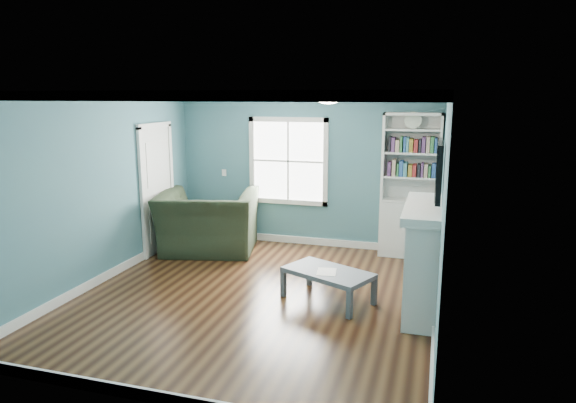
# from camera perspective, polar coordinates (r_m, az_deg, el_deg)

# --- Properties ---
(floor) EXTENTS (5.00, 5.00, 0.00)m
(floor) POSITION_cam_1_polar(r_m,az_deg,el_deg) (6.82, -3.55, -10.39)
(floor) COLOR black
(floor) RESTS_ON ground
(room_walls) EXTENTS (5.00, 5.00, 5.00)m
(room_walls) POSITION_cam_1_polar(r_m,az_deg,el_deg) (6.39, -3.73, 2.86)
(room_walls) COLOR #3F6E7F
(room_walls) RESTS_ON ground
(trim) EXTENTS (4.50, 5.00, 2.60)m
(trim) POSITION_cam_1_polar(r_m,az_deg,el_deg) (6.45, -3.69, -0.17)
(trim) COLOR white
(trim) RESTS_ON ground
(window) EXTENTS (1.40, 0.06, 1.50)m
(window) POSITION_cam_1_polar(r_m,az_deg,el_deg) (8.84, 0.03, 4.50)
(window) COLOR white
(window) RESTS_ON room_walls
(bookshelf) EXTENTS (0.90, 0.35, 2.31)m
(bookshelf) POSITION_cam_1_polar(r_m,az_deg,el_deg) (8.40, 13.33, 0.15)
(bookshelf) COLOR silver
(bookshelf) RESTS_ON ground
(fireplace) EXTENTS (0.44, 1.58, 1.30)m
(fireplace) POSITION_cam_1_polar(r_m,az_deg,el_deg) (6.42, 14.85, -6.16)
(fireplace) COLOR black
(fireplace) RESTS_ON ground
(tv) EXTENTS (0.06, 1.10, 0.65)m
(tv) POSITION_cam_1_polar(r_m,az_deg,el_deg) (6.18, 16.49, 3.44)
(tv) COLOR black
(tv) RESTS_ON fireplace
(door) EXTENTS (0.12, 0.98, 2.17)m
(door) POSITION_cam_1_polar(r_m,az_deg,el_deg) (8.68, -14.33, 1.48)
(door) COLOR silver
(door) RESTS_ON ground
(ceiling_fixture) EXTENTS (0.38, 0.38, 0.15)m
(ceiling_fixture) POSITION_cam_1_polar(r_m,az_deg,el_deg) (6.16, 4.53, 11.55)
(ceiling_fixture) COLOR white
(ceiling_fixture) RESTS_ON room_walls
(light_switch) EXTENTS (0.08, 0.01, 0.12)m
(light_switch) POSITION_cam_1_polar(r_m,az_deg,el_deg) (9.28, -7.11, 3.20)
(light_switch) COLOR white
(light_switch) RESTS_ON room_walls
(recliner) EXTENTS (1.74, 1.33, 1.35)m
(recliner) POSITION_cam_1_polar(r_m,az_deg,el_deg) (8.55, -8.89, -1.15)
(recliner) COLOR black
(recliner) RESTS_ON ground
(coffee_table) EXTENTS (1.24, 1.00, 0.40)m
(coffee_table) POSITION_cam_1_polar(r_m,az_deg,el_deg) (6.56, 4.47, -8.08)
(coffee_table) COLOR #4C545C
(coffee_table) RESTS_ON ground
(paper_sheet) EXTENTS (0.28, 0.33, 0.00)m
(paper_sheet) POSITION_cam_1_polar(r_m,az_deg,el_deg) (6.49, 4.31, -7.79)
(paper_sheet) COLOR white
(paper_sheet) RESTS_ON coffee_table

